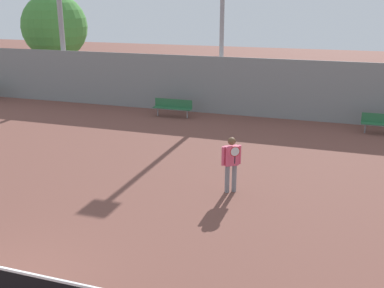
{
  "coord_description": "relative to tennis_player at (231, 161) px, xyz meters",
  "views": [
    {
      "loc": [
        6.03,
        -5.47,
        5.54
      ],
      "look_at": [
        1.62,
        7.95,
        0.99
      ],
      "focal_mm": 42.0,
      "sensor_mm": 36.0,
      "label": 1
    }
  ],
  "objects": [
    {
      "name": "bench_adjacent_court",
      "position": [
        -4.87,
        8.07,
        -0.46
      ],
      "size": [
        1.95,
        0.4,
        0.86
      ],
      "color": "#28663D",
      "rests_on": "ground_plane"
    },
    {
      "name": "back_fence",
      "position": [
        -3.24,
        9.36,
        0.45
      ],
      "size": [
        34.86,
        0.06,
        2.88
      ],
      "color": "gray",
      "rests_on": "ground_plane"
    },
    {
      "name": "tennis_player",
      "position": [
        0.0,
        0.0,
        0.0
      ],
      "size": [
        0.56,
        0.53,
        1.72
      ],
      "rotation": [
        0.0,
        0.0,
        0.61
      ],
      "color": "slate",
      "rests_on": "ground_plane"
    },
    {
      "name": "light_pole_center_back",
      "position": [
        -3.0,
        10.19,
        4.21
      ],
      "size": [
        0.9,
        0.6,
        8.36
      ],
      "color": "#939399",
      "rests_on": "ground_plane"
    },
    {
      "name": "tree_green_broad",
      "position": [
        -14.72,
        13.02,
        2.9
      ],
      "size": [
        4.13,
        4.13,
        5.98
      ],
      "color": "brown",
      "rests_on": "ground_plane"
    }
  ]
}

